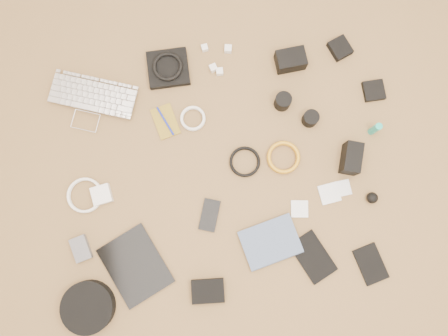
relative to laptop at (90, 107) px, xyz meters
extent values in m
cube|color=brown|center=(0.47, -0.38, -0.03)|extent=(4.00, 4.00, 0.04)
imported|color=silver|center=(0.00, 0.00, 0.00)|extent=(0.42, 0.36, 0.03)
cube|color=black|center=(0.34, 0.10, 0.00)|extent=(0.18, 0.17, 0.03)
torus|color=black|center=(0.34, 0.10, 0.02)|extent=(0.15, 0.15, 0.02)
cube|color=white|center=(0.51, 0.16, 0.00)|extent=(0.03, 0.03, 0.02)
cube|color=white|center=(0.52, 0.07, 0.00)|extent=(0.03, 0.03, 0.03)
cube|color=white|center=(0.60, 0.14, 0.00)|extent=(0.04, 0.04, 0.03)
cube|color=white|center=(0.55, 0.05, 0.00)|extent=(0.03, 0.03, 0.03)
cube|color=black|center=(0.84, 0.03, 0.02)|extent=(0.12, 0.08, 0.07)
cube|color=black|center=(1.06, 0.05, 0.00)|extent=(0.10, 0.11, 0.03)
cube|color=olive|center=(0.29, -0.12, -0.01)|extent=(0.11, 0.15, 0.01)
cylinder|color=#1420A4|center=(0.29, -0.12, 0.00)|extent=(0.05, 0.13, 0.01)
torus|color=white|center=(0.40, -0.13, -0.01)|extent=(0.14, 0.14, 0.01)
cylinder|color=black|center=(0.77, -0.13, 0.02)|extent=(0.08, 0.08, 0.07)
cylinder|color=black|center=(0.87, -0.22, 0.02)|extent=(0.07, 0.07, 0.06)
cube|color=black|center=(1.16, -0.15, 0.00)|extent=(0.09, 0.09, 0.02)
cube|color=white|center=(-0.01, -0.37, 0.00)|extent=(0.08, 0.08, 0.03)
torus|color=white|center=(-0.08, -0.36, -0.01)|extent=(0.18, 0.18, 0.01)
torus|color=black|center=(0.58, -0.34, -0.01)|extent=(0.15, 0.15, 0.01)
torus|color=#C58817|center=(0.73, -0.35, -0.01)|extent=(0.16, 0.16, 0.02)
cube|color=black|center=(0.99, -0.41, 0.03)|extent=(0.10, 0.14, 0.09)
cylinder|color=teal|center=(1.11, -0.32, 0.03)|extent=(0.03, 0.03, 0.10)
cube|color=#56565B|center=(-0.12, -0.56, 0.00)|extent=(0.08, 0.11, 0.03)
cube|color=black|center=(0.08, -0.66, -0.01)|extent=(0.29, 0.32, 0.01)
cube|color=black|center=(0.40, -0.53, -0.01)|extent=(0.11, 0.14, 0.01)
cube|color=silver|center=(0.75, -0.57, -0.01)|extent=(0.08, 0.08, 0.01)
cube|color=silver|center=(0.88, -0.53, -0.01)|extent=(0.08, 0.08, 0.01)
cube|color=silver|center=(0.94, -0.52, -0.01)|extent=(0.06, 0.06, 0.01)
sphere|color=black|center=(1.04, -0.58, 0.01)|extent=(0.05, 0.05, 0.05)
cylinder|color=black|center=(-0.12, -0.78, 0.01)|extent=(0.24, 0.24, 0.05)
cube|color=black|center=(0.34, -0.81, 0.00)|extent=(0.14, 0.10, 0.03)
imported|color=#475979|center=(0.63, -0.75, 0.00)|extent=(0.24, 0.20, 0.02)
cube|color=black|center=(0.77, -0.76, -0.01)|extent=(0.17, 0.21, 0.01)
cube|color=black|center=(0.98, -0.83, -0.01)|extent=(0.12, 0.16, 0.01)
camera|label=1|loc=(0.44, -0.59, 1.73)|focal=35.00mm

